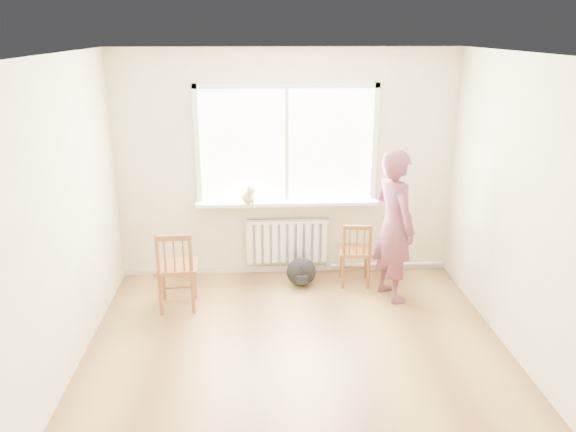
{
  "coord_description": "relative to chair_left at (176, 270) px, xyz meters",
  "views": [
    {
      "loc": [
        -0.36,
        -4.2,
        2.9
      ],
      "look_at": [
        -0.04,
        1.2,
        1.08
      ],
      "focal_mm": 35.0,
      "sensor_mm": 36.0,
      "label": 1
    }
  ],
  "objects": [
    {
      "name": "floor",
      "position": [
        1.23,
        -1.32,
        -0.45
      ],
      "size": [
        4.5,
        4.5,
        0.0
      ],
      "primitive_type": "plane",
      "color": "#A17B42",
      "rests_on": "ground"
    },
    {
      "name": "ceiling",
      "position": [
        1.23,
        -1.32,
        2.25
      ],
      "size": [
        4.5,
        4.5,
        0.0
      ],
      "primitive_type": "plane",
      "rotation": [
        3.14,
        0.0,
        0.0
      ],
      "color": "white",
      "rests_on": "back_wall"
    },
    {
      "name": "back_wall",
      "position": [
        1.23,
        0.93,
        0.9
      ],
      "size": [
        4.0,
        0.01,
        2.7
      ],
      "primitive_type": "cube",
      "color": "beige",
      "rests_on": "ground"
    },
    {
      "name": "window",
      "position": [
        1.23,
        0.91,
        1.21
      ],
      "size": [
        2.12,
        0.05,
        1.42
      ],
      "color": "white",
      "rests_on": "back_wall"
    },
    {
      "name": "windowsill",
      "position": [
        1.23,
        0.82,
        0.48
      ],
      "size": [
        2.15,
        0.22,
        0.04
      ],
      "primitive_type": "cube",
      "color": "white",
      "rests_on": "back_wall"
    },
    {
      "name": "radiator",
      "position": [
        1.23,
        0.84,
        -0.01
      ],
      "size": [
        1.0,
        0.12,
        0.55
      ],
      "color": "white",
      "rests_on": "back_wall"
    },
    {
      "name": "heating_pipe",
      "position": [
        2.48,
        0.87,
        -0.37
      ],
      "size": [
        1.4,
        0.04,
        0.04
      ],
      "primitive_type": "cylinder",
      "rotation": [
        0.0,
        1.57,
        0.0
      ],
      "color": "silver",
      "rests_on": "back_wall"
    },
    {
      "name": "baseboard",
      "position": [
        1.23,
        0.92,
        -0.41
      ],
      "size": [
        4.0,
        0.03,
        0.08
      ],
      "primitive_type": "cube",
      "color": "beige",
      "rests_on": "ground"
    },
    {
      "name": "chair_left",
      "position": [
        0.0,
        0.0,
        0.0
      ],
      "size": [
        0.46,
        0.44,
        0.9
      ],
      "rotation": [
        0.0,
        0.0,
        3.19
      ],
      "color": "brown",
      "rests_on": "floor"
    },
    {
      "name": "chair_right",
      "position": [
        2.01,
        0.48,
        -0.06
      ],
      "size": [
        0.42,
        0.4,
        0.78
      ],
      "rotation": [
        0.0,
        0.0,
        3.06
      ],
      "color": "brown",
      "rests_on": "floor"
    },
    {
      "name": "person",
      "position": [
        2.36,
        0.16,
        0.39
      ],
      "size": [
        0.59,
        0.72,
        1.69
      ],
      "primitive_type": "imported",
      "rotation": [
        0.0,
        0.0,
        1.92
      ],
      "color": "#B33B67",
      "rests_on": "floor"
    },
    {
      "name": "cat",
      "position": [
        0.77,
        0.74,
        0.61
      ],
      "size": [
        0.24,
        0.39,
        0.27
      ],
      "rotation": [
        0.0,
        0.0,
        0.28
      ],
      "color": "beige",
      "rests_on": "windowsill"
    },
    {
      "name": "backpack",
      "position": [
        1.38,
        0.5,
        -0.28
      ],
      "size": [
        0.41,
        0.36,
        0.35
      ],
      "primitive_type": "ellipsoid",
      "rotation": [
        0.0,
        0.0,
        0.32
      ],
      "color": "black",
      "rests_on": "floor"
    }
  ]
}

